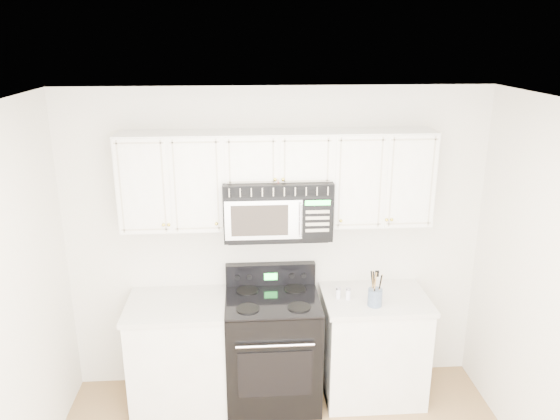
{
  "coord_description": "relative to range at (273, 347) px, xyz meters",
  "views": [
    {
      "loc": [
        -0.27,
        -2.55,
        2.98
      ],
      "look_at": [
        0.0,
        1.3,
        1.73
      ],
      "focal_mm": 35.0,
      "sensor_mm": 36.0,
      "label": 1
    }
  ],
  "objects": [
    {
      "name": "room",
      "position": [
        0.05,
        -1.43,
        0.82
      ],
      "size": [
        3.51,
        3.51,
        2.61
      ],
      "color": "brown",
      "rests_on": "ground"
    },
    {
      "name": "base_cabinet_left",
      "position": [
        -0.75,
        0.01,
        -0.06
      ],
      "size": [
        0.86,
        0.65,
        0.92
      ],
      "color": "white",
      "rests_on": "ground"
    },
    {
      "name": "base_cabinet_right",
      "position": [
        0.85,
        0.01,
        -0.06
      ],
      "size": [
        0.86,
        0.65,
        0.92
      ],
      "color": "white",
      "rests_on": "ground"
    },
    {
      "name": "range",
      "position": [
        0.0,
        0.0,
        0.0
      ],
      "size": [
        0.76,
        0.7,
        1.12
      ],
      "color": "black",
      "rests_on": "ground"
    },
    {
      "name": "upper_cabinets",
      "position": [
        0.05,
        0.16,
        1.45
      ],
      "size": [
        2.44,
        0.37,
        0.75
      ],
      "color": "white",
      "rests_on": "ground"
    },
    {
      "name": "microwave",
      "position": [
        0.05,
        0.11,
        1.2
      ],
      "size": [
        0.84,
        0.47,
        0.46
      ],
      "color": "black",
      "rests_on": "ground"
    },
    {
      "name": "utensil_crock",
      "position": [
        0.81,
        -0.15,
        0.52
      ],
      "size": [
        0.11,
        0.11,
        0.3
      ],
      "color": "slate",
      "rests_on": "base_cabinet_right"
    },
    {
      "name": "shaker_salt",
      "position": [
        0.62,
        -0.03,
        0.49
      ],
      "size": [
        0.04,
        0.04,
        0.1
      ],
      "color": "silver",
      "rests_on": "base_cabinet_right"
    },
    {
      "name": "shaker_pepper",
      "position": [
        0.54,
        -0.0,
        0.48
      ],
      "size": [
        0.04,
        0.04,
        0.1
      ],
      "color": "silver",
      "rests_on": "base_cabinet_right"
    }
  ]
}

